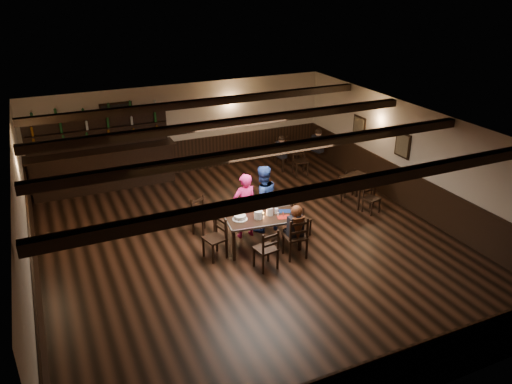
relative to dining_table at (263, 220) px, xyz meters
name	(u,v)px	position (x,y,z in m)	size (l,w,h in m)	color
ground	(252,245)	(-0.19, 0.19, -0.68)	(10.00, 10.00, 0.00)	black
room_shell	(251,173)	(-0.18, 0.23, 1.07)	(9.02, 10.02, 2.71)	#BFB69F
dining_table	(263,220)	(0.00, 0.00, 0.00)	(1.72, 1.01, 0.75)	black
chair_near_left	(268,247)	(-0.29, -0.86, -0.14)	(0.48, 0.46, 0.91)	black
chair_near_right	(297,235)	(0.46, -0.72, -0.11)	(0.49, 0.47, 0.97)	black
chair_end_left	(218,234)	(-1.04, 0.05, -0.13)	(0.50, 0.52, 0.93)	black
chair_end_right	(299,218)	(0.97, 0.09, -0.19)	(0.50, 0.50, 0.83)	black
chair_far_pushed	(201,213)	(-1.03, 1.21, -0.15)	(0.55, 0.54, 0.90)	black
woman_pink	(245,206)	(-0.15, 0.64, 0.11)	(0.57, 0.37, 1.56)	#FF339E
man_blue	(262,199)	(0.34, 0.76, 0.14)	(0.79, 0.62, 1.63)	navy
seated_person	(296,223)	(0.47, -0.65, 0.14)	(0.33, 0.49, 0.80)	black
cake	(240,217)	(-0.49, 0.12, 0.12)	(0.33, 0.33, 0.10)	white
plate_stack_a	(258,215)	(-0.11, 0.00, 0.17)	(0.19, 0.19, 0.18)	white
plate_stack_b	(270,211)	(0.19, 0.05, 0.17)	(0.15, 0.15, 0.18)	white
tea_light	(263,213)	(0.07, 0.13, 0.10)	(0.05, 0.05, 0.06)	#A5A8AD
salt_shaker	(278,214)	(0.33, -0.08, 0.12)	(0.04, 0.04, 0.09)	silver
pepper_shaker	(283,214)	(0.44, -0.10, 0.12)	(0.03, 0.03, 0.08)	#A5A8AD
drink_glass	(276,211)	(0.35, 0.04, 0.14)	(0.08, 0.08, 0.12)	silver
menu_red	(284,217)	(0.42, -0.18, 0.08)	(0.28, 0.19, 0.00)	maroon
menu_blue	(285,211)	(0.58, 0.07, 0.08)	(0.27, 0.19, 0.00)	#0D1C42
bar_counter	(103,164)	(-2.65, 4.91, 0.05)	(4.05, 0.70, 2.20)	black
back_table_a	(359,181)	(3.27, 1.04, -0.03)	(0.88, 0.88, 0.75)	black
back_table_b	(290,148)	(2.87, 4.11, -0.03)	(0.94, 0.94, 0.75)	black
bg_patron_left	(281,147)	(2.46, 3.91, 0.13)	(0.24, 0.35, 0.69)	black
bg_patron_right	(318,140)	(3.74, 3.91, 0.16)	(0.31, 0.41, 0.74)	black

